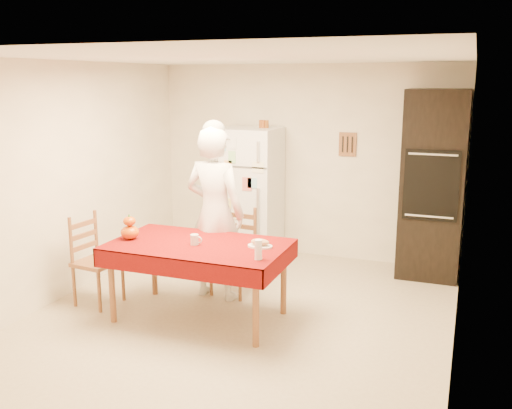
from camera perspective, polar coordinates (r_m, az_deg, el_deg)
The scene contains 17 objects.
floor at distance 5.78m, azimuth -1.50°, elevation -11.10°, with size 4.50×4.50×0.00m, color tan.
room_shell at distance 5.35m, azimuth -1.58°, elevation 5.05°, with size 4.02×4.52×2.51m.
refrigerator at distance 7.43m, azimuth -0.69°, elevation 1.13°, with size 0.75×0.74×1.70m.
oven_cabinet at distance 6.94m, azimuth 17.26°, elevation 1.86°, with size 0.70×0.62×2.20m.
dining_table at distance 5.54m, azimuth -5.76°, elevation -4.59°, with size 1.70×1.00×0.76m.
chair_far at distance 6.26m, azimuth -2.02°, elevation -4.29°, with size 0.46×0.45×0.95m.
chair_left at distance 6.19m, azimuth -16.02°, elevation -4.99°, with size 0.45×0.46×0.95m.
seated_woman at distance 6.02m, azimuth -4.12°, elevation -0.91°, with size 0.67×0.44×1.84m, color silver.
coffee_mug at distance 5.47m, azimuth -6.17°, elevation -3.51°, with size 0.08×0.08×0.10m, color silver.
pumpkin_lower at distance 5.77m, azimuth -12.50°, elevation -2.73°, with size 0.18×0.18×0.14m, color #EC5105.
pumpkin_upper at distance 5.74m, azimuth -12.55°, elevation -1.63°, with size 0.12×0.12×0.09m, color #DE4205.
wine_glass at distance 5.00m, azimuth 0.24°, elevation -4.53°, with size 0.07×0.07×0.18m, color white.
bread_plate at distance 5.38m, azimuth 0.41°, elevation -4.19°, with size 0.24×0.24×0.02m, color white.
bread_loaf at distance 5.36m, azimuth 0.41°, elevation -3.78°, with size 0.18×0.10×0.06m, color #A78852.
spice_jar_left at distance 7.30m, azimuth 0.50°, elevation 8.06°, with size 0.05×0.05×0.10m, color brown.
spice_jar_mid at distance 7.29m, azimuth 0.72°, elevation 8.06°, with size 0.05×0.05×0.10m, color #94491B.
spice_jar_right at distance 7.28m, azimuth 1.08°, elevation 8.04°, with size 0.05×0.05×0.10m, color brown.
Camera 1 is at (2.02, -4.90, 2.31)m, focal length 40.00 mm.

